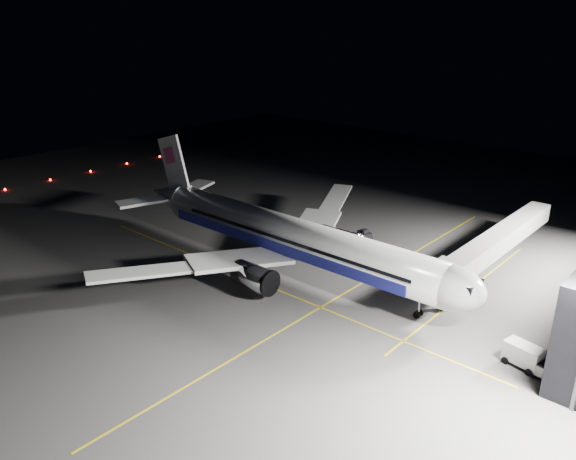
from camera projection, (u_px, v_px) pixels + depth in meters
The scene contains 12 objects.
ground at pixel (292, 270), 81.57m from camera, with size 200.00×200.00×0.00m, color #4C4C4F.
guide_line_main at pixel (348, 291), 75.40m from camera, with size 0.25×80.00×0.01m, color gold.
guide_line_cross at pixel (264, 284), 77.36m from camera, with size 70.00×0.25×0.01m, color gold.
guide_line_side at pixel (465, 293), 75.01m from camera, with size 0.25×40.00×0.01m, color gold.
airliner at pixel (286, 236), 80.40m from camera, with size 61.48×54.22×16.64m.
jet_bridge at pixel (494, 244), 79.03m from camera, with size 3.60×34.40×6.30m.
taxiway_lights at pixel (50, 180), 125.94m from camera, with size 0.44×60.44×0.44m.
service_truck at pixel (528, 357), 58.42m from camera, with size 5.31×2.93×2.57m.
baggage_tug at pixel (364, 235), 92.73m from camera, with size 2.88×2.61×1.73m.
safety_cone_a at pixel (289, 253), 86.75m from camera, with size 0.41×0.41×0.61m, color orange.
safety_cone_b at pixel (377, 252), 86.98m from camera, with size 0.42×0.42×0.62m, color orange.
safety_cone_c at pixel (317, 262), 83.79m from camera, with size 0.35×0.35×0.52m, color orange.
Camera 1 is at (48.53, -56.03, 34.57)m, focal length 35.00 mm.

